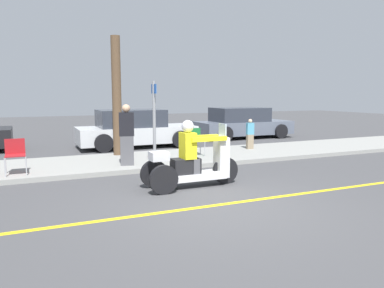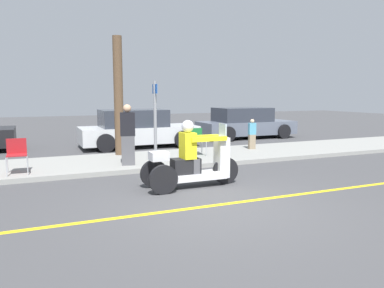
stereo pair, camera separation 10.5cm
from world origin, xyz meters
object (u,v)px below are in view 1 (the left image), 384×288
Objects in this scene: spectator_near_curb at (250,135)px; street_sign at (154,120)px; motorcycle_trike at (192,163)px; spectator_far_back at (127,136)px; folding_chair_curbside at (15,153)px; tree_trunk at (117,96)px; parked_car_lot_right at (135,129)px; parked_car_lot_far at (242,123)px; folding_chair_set_back at (195,139)px.

spectator_near_curb is 0.47× the size of street_sign.
motorcycle_trike is 2.11× the size of spectator_near_curb.
motorcycle_trike is 2.58m from spectator_far_back.
folding_chair_curbside is 0.37× the size of street_sign.
spectator_far_back is at bearing -95.39° from tree_trunk.
parked_car_lot_far is (5.26, 0.92, -0.01)m from parked_car_lot_right.
folding_chair_curbside is 1.00× the size of folding_chair_set_back.
spectator_far_back reaches higher than parked_car_lot_right.
tree_trunk is (2.84, 1.80, 1.29)m from folding_chair_curbside.
parked_car_lot_right reaches higher than parked_car_lot_far.
spectator_near_curb is 4.64m from tree_trunk.
parked_car_lot_far reaches higher than folding_chair_curbside.
folding_chair_curbside is 0.19× the size of parked_car_lot_far.
spectator_near_curb reaches higher than folding_chair_set_back.
folding_chair_set_back is (4.99, 0.79, 0.00)m from folding_chair_curbside.
spectator_far_back is 4.29m from parked_car_lot_right.
street_sign is at bearing -158.36° from spectator_near_curb.
street_sign is at bearing -77.75° from tree_trunk.
parked_car_lot_right reaches higher than folding_chair_curbside.
parked_car_lot_far is (4.27, 4.19, 0.03)m from folding_chair_set_back.
folding_chair_set_back is 0.19× the size of parked_car_lot_far.
folding_chair_curbside is 10.52m from parked_car_lot_far.
parked_car_lot_right is 1.98× the size of street_sign.
spectator_near_curb is at bearing -41.57° from parked_car_lot_right.
folding_chair_set_back is at bearing -25.06° from tree_trunk.
street_sign reaches higher than folding_chair_set_back.
motorcycle_trike is 4.50m from tree_trunk.
spectator_far_back is 0.37× the size of parked_car_lot_far.
spectator_far_back is at bearing -0.09° from folding_chair_curbside.
folding_chair_set_back is at bearing 9.01° from folding_chair_curbside.
parked_car_lot_right is 1.21× the size of tree_trunk.
folding_chair_curbside is (-2.67, 0.00, -0.27)m from spectator_far_back.
motorcycle_trike is 0.60× the size of tree_trunk.
parked_car_lot_far is at bearing 51.95° from motorcycle_trike.
tree_trunk is at bearing -153.66° from parked_car_lot_far.
motorcycle_trike reaches higher than spectator_near_curb.
parked_car_lot_far is 1.99× the size of street_sign.
folding_chair_curbside is 3.60m from tree_trunk.
street_sign is (-1.68, -1.17, 0.69)m from folding_chair_set_back.
motorcycle_trike is at bearing -136.27° from spectator_near_curb.
motorcycle_trike is 9.41m from parked_car_lot_far.
street_sign is at bearing -6.46° from folding_chair_curbside.
folding_chair_set_back is 5.99m from parked_car_lot_far.
spectator_near_curb is 4.34m from parked_car_lot_right.
parked_car_lot_far is at bearing 41.96° from street_sign.
spectator_near_curb is at bearing 9.97° from folding_chair_set_back.
folding_chair_curbside is (-3.47, 2.43, 0.10)m from motorcycle_trike.
spectator_near_curb is (4.58, 1.19, -0.28)m from spectator_far_back.
parked_car_lot_right is (0.54, 6.49, 0.15)m from motorcycle_trike.
motorcycle_trike is 0.50× the size of parked_car_lot_right.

